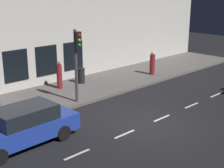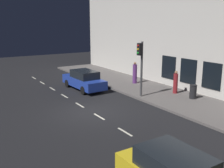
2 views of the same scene
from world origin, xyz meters
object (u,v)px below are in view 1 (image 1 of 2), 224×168
at_px(traffic_light, 77,55).
at_px(pedestrian_2, 59,76).
at_px(pedestrian_1, 152,64).
at_px(trash_bin, 81,76).
at_px(parked_car_1, 23,126).

relative_size(traffic_light, pedestrian_2, 2.28).
bearing_deg(pedestrian_2, pedestrian_1, -94.81).
relative_size(traffic_light, trash_bin, 4.02).
distance_m(traffic_light, trash_bin, 4.26).
distance_m(parked_car_1, trash_bin, 8.55).
relative_size(pedestrian_1, trash_bin, 1.72).
bearing_deg(parked_car_1, pedestrian_2, -47.94).
bearing_deg(pedestrian_2, traffic_light, 175.07).
height_order(pedestrian_1, trash_bin, pedestrian_1).
distance_m(pedestrian_2, trash_bin, 1.71).
distance_m(traffic_light, pedestrian_1, 7.77).
height_order(traffic_light, pedestrian_1, traffic_light).
bearing_deg(pedestrian_1, traffic_light, 147.88).
xyz_separation_m(parked_car_1, pedestrian_2, (5.01, -5.24, 0.16)).
bearing_deg(trash_bin, pedestrian_2, 90.01).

